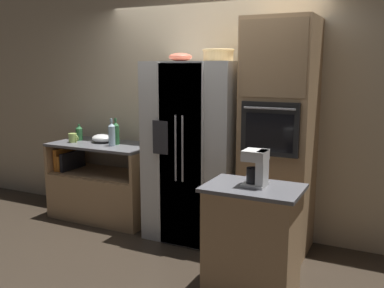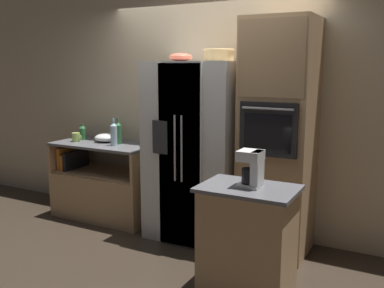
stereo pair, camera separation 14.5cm
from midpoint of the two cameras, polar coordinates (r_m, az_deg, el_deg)
The scene contains 14 objects.
ground_plane at distance 4.73m, azimuth 1.05°, elevation -12.30°, with size 20.00×20.00×0.00m, color #382D23.
wall_back at distance 4.80m, azimuth 3.58°, elevation 5.27°, with size 12.00×0.06×2.80m.
counter_left at distance 5.35m, azimuth -10.60°, elevation -6.02°, with size 1.26×0.66×0.92m.
refrigerator at distance 4.51m, azimuth 1.45°, elevation -0.99°, with size 0.96×0.75×1.87m.
wall_oven at distance 4.21m, azimuth 12.40°, elevation 0.74°, with size 0.65×0.68×2.27m.
island_counter at distance 3.48m, azimuth 8.59°, elevation -12.84°, with size 0.74×0.52×0.91m.
wicker_basket at distance 4.41m, azimuth 4.53°, elevation 11.80°, with size 0.32×0.32×0.12m.
fruit_bowl at distance 4.43m, azimuth -0.57°, elevation 11.51°, with size 0.24×0.24×0.08m.
bottle_tall at distance 5.50m, azimuth -13.66°, elevation 1.56°, with size 0.08×0.08×0.20m.
bottle_short at distance 5.02m, azimuth -9.59°, elevation 1.38°, with size 0.08×0.08×0.32m.
bottle_wide at distance 5.10m, azimuth -9.04°, elevation 1.53°, with size 0.08×0.08×0.31m.
mug at distance 5.38m, azimuth -14.46°, elevation 0.88°, with size 0.14×0.10×0.11m.
mixing_bowl at distance 5.29m, azimuth -10.62°, elevation 0.84°, with size 0.28×0.28×0.10m.
coffee_maker at distance 3.29m, azimuth 9.32°, elevation -3.13°, with size 0.17×0.18×0.28m.
Camera 2 is at (2.05, -3.86, 1.82)m, focal length 40.00 mm.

